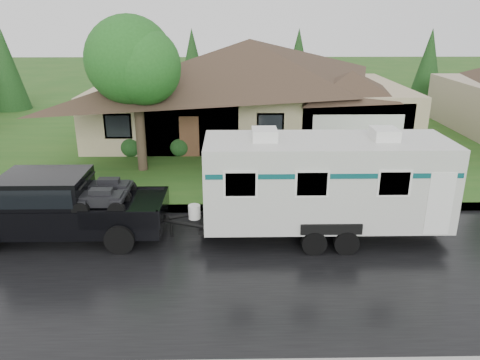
# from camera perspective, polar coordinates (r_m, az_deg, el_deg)

# --- Properties ---
(ground) EXTENTS (140.00, 140.00, 0.00)m
(ground) POSITION_cam_1_polar(r_m,az_deg,el_deg) (16.00, -4.30, -6.88)
(ground) COLOR #245219
(ground) RESTS_ON ground
(road) EXTENTS (140.00, 8.00, 0.01)m
(road) POSITION_cam_1_polar(r_m,az_deg,el_deg) (14.24, -4.73, -10.45)
(road) COLOR black
(road) RESTS_ON ground
(curb) EXTENTS (140.00, 0.50, 0.15)m
(curb) POSITION_cam_1_polar(r_m,az_deg,el_deg) (18.01, -3.93, -3.47)
(curb) COLOR gray
(curb) RESTS_ON ground
(lawn) EXTENTS (140.00, 26.00, 0.15)m
(lawn) POSITION_cam_1_polar(r_m,az_deg,el_deg) (30.14, -2.80, 6.07)
(lawn) COLOR #245219
(lawn) RESTS_ON ground
(house_main) EXTENTS (19.44, 10.80, 6.90)m
(house_main) POSITION_cam_1_polar(r_m,az_deg,el_deg) (28.39, 1.76, 12.46)
(house_main) COLOR tan
(house_main) RESTS_ON lawn
(tree_left_green) EXTENTS (4.06, 4.06, 6.71)m
(tree_left_green) POSITION_cam_1_polar(r_m,az_deg,el_deg) (21.69, -12.58, 13.04)
(tree_left_green) COLOR #382B1E
(tree_left_green) RESTS_ON lawn
(shrub_row) EXTENTS (13.60, 1.00, 1.00)m
(shrub_row) POSITION_cam_1_polar(r_m,az_deg,el_deg) (24.49, 1.50, 4.28)
(shrub_row) COLOR #143814
(shrub_row) RESTS_ON lawn
(pickup_truck) EXTENTS (6.72, 2.55, 2.24)m
(pickup_truck) POSITION_cam_1_polar(r_m,az_deg,el_deg) (16.55, -21.41, -2.78)
(pickup_truck) COLOR black
(pickup_truck) RESTS_ON ground
(travel_trailer) EXTENTS (8.29, 2.91, 3.72)m
(travel_trailer) POSITION_cam_1_polar(r_m,az_deg,el_deg) (15.53, 10.34, -0.08)
(travel_trailer) COLOR silver
(travel_trailer) RESTS_ON ground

